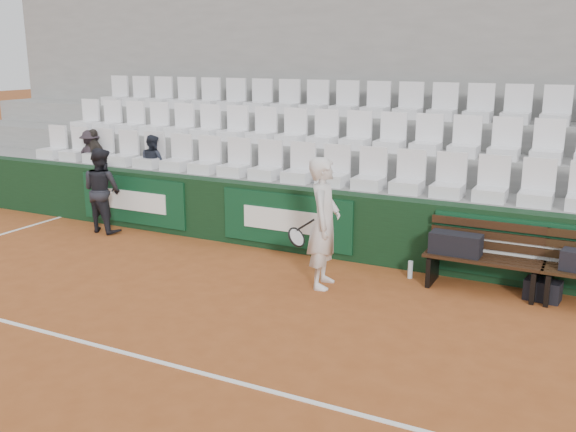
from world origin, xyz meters
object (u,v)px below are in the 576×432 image
object	(u,v)px
spectator_a	(89,134)
bench_left	(482,274)
water_bottle_far	(547,295)
sports_bag_ground	(543,290)
ball_kid	(102,190)
water_bottle_near	(410,270)
sports_bag_left	(456,244)
spectator_c	(152,139)
tennis_player	(324,223)
spectator_b	(93,133)

from	to	relation	value
spectator_a	bench_left	bearing A→B (deg)	166.28
bench_left	water_bottle_far	world-z (taller)	bench_left
sports_bag_ground	ball_kid	distance (m)	7.17
bench_left	water_bottle_near	size ratio (longest dim) A/B	6.10
sports_bag_ground	water_bottle_near	size ratio (longest dim) A/B	1.75
sports_bag_left	spectator_c	world-z (taller)	spectator_c
sports_bag_left	tennis_player	bearing A→B (deg)	-154.10
water_bottle_near	tennis_player	world-z (taller)	tennis_player
sports_bag_ground	ball_kid	bearing A→B (deg)	-179.72
water_bottle_far	sports_bag_ground	bearing A→B (deg)	113.80
water_bottle_near	water_bottle_far	distance (m)	1.78
tennis_player	ball_kid	world-z (taller)	tennis_player
sports_bag_ground	tennis_player	bearing A→B (deg)	-163.77
sports_bag_ground	bench_left	bearing A→B (deg)	179.78
spectator_c	tennis_player	bearing A→B (deg)	172.86
sports_bag_left	sports_bag_ground	bearing A→B (deg)	1.04
sports_bag_left	spectator_b	xyz separation A→B (m)	(-7.11, 0.99, 0.94)
water_bottle_near	spectator_a	distance (m)	6.81
sports_bag_ground	spectator_b	bearing A→B (deg)	173.24
water_bottle_near	tennis_player	bearing A→B (deg)	-139.60
sports_bag_left	water_bottle_far	distance (m)	1.27
water_bottle_far	water_bottle_near	bearing A→B (deg)	174.47
sports_bag_ground	tennis_player	xyz separation A→B (m)	(-2.67, -0.78, 0.73)
bench_left	spectator_c	world-z (taller)	spectator_c
bench_left	ball_kid	bearing A→B (deg)	-179.66
sports_bag_ground	water_bottle_near	distance (m)	1.72
tennis_player	ball_kid	size ratio (longest dim) A/B	1.18
bench_left	water_bottle_far	bearing A→B (deg)	-9.83
spectator_a	spectator_c	size ratio (longest dim) A/B	1.00
bench_left	tennis_player	xyz separation A→B (m)	(-1.92, -0.78, 0.64)
tennis_player	water_bottle_near	bearing A→B (deg)	40.40
bench_left	spectator_a	xyz separation A→B (m)	(-7.56, 0.97, 1.30)
sports_bag_ground	sports_bag_left	bearing A→B (deg)	-178.96
water_bottle_far	spectator_a	world-z (taller)	spectator_a
water_bottle_near	ball_kid	bearing A→B (deg)	-179.27
water_bottle_near	spectator_a	size ratio (longest dim) A/B	0.24
spectator_b	ball_kid	bearing A→B (deg)	144.55
spectator_b	spectator_a	bearing A→B (deg)	7.86
water_bottle_near	water_bottle_far	bearing A→B (deg)	-5.53
bench_left	sports_bag_left	xyz separation A→B (m)	(-0.36, -0.02, 0.37)
tennis_player	spectator_b	world-z (taller)	spectator_b
bench_left	sports_bag_ground	world-z (taller)	bench_left
water_bottle_near	spectator_b	distance (m)	6.72
bench_left	spectator_c	bearing A→B (deg)	170.92
tennis_player	spectator_a	xyz separation A→B (m)	(-5.64, 1.75, 0.66)
ball_kid	spectator_a	distance (m)	1.73
bench_left	tennis_player	bearing A→B (deg)	-157.88
spectator_a	spectator_b	size ratio (longest dim) A/B	0.97
bench_left	spectator_b	size ratio (longest dim) A/B	1.40
bench_left	spectator_b	world-z (taller)	spectator_b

